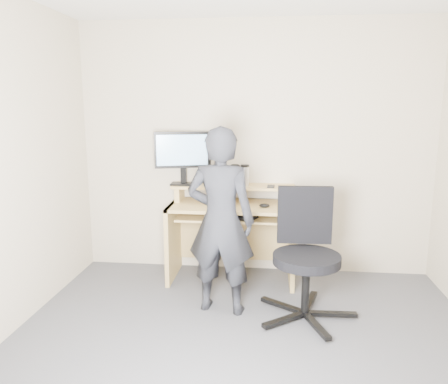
% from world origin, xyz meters
% --- Properties ---
extents(ground, '(3.50, 3.50, 0.00)m').
position_xyz_m(ground, '(0.00, 0.00, 0.00)').
color(ground, '#4C4D51').
rests_on(ground, ground).
extents(back_wall, '(3.50, 0.02, 2.50)m').
position_xyz_m(back_wall, '(0.00, 1.75, 1.25)').
color(back_wall, beige).
rests_on(back_wall, ground).
extents(desk, '(1.20, 0.60, 0.91)m').
position_xyz_m(desk, '(-0.20, 1.53, 0.55)').
color(desk, tan).
rests_on(desk, ground).
extents(monitor, '(0.54, 0.19, 0.52)m').
position_xyz_m(monitor, '(-0.69, 1.57, 1.22)').
color(monitor, black).
rests_on(monitor, desk).
extents(external_drive, '(0.10, 0.14, 0.20)m').
position_xyz_m(external_drive, '(-0.18, 1.60, 1.01)').
color(external_drive, black).
rests_on(external_drive, desk).
extents(travel_mug, '(0.09, 0.09, 0.19)m').
position_xyz_m(travel_mug, '(-0.09, 1.59, 1.00)').
color(travel_mug, silver).
rests_on(travel_mug, desk).
extents(smartphone, '(0.08, 0.13, 0.01)m').
position_xyz_m(smartphone, '(0.17, 1.54, 0.92)').
color(smartphone, black).
rests_on(smartphone, desk).
extents(charger, '(0.05, 0.04, 0.03)m').
position_xyz_m(charger, '(-0.45, 1.54, 0.93)').
color(charger, black).
rests_on(charger, desk).
extents(headphones, '(0.19, 0.19, 0.06)m').
position_xyz_m(headphones, '(-0.46, 1.65, 0.92)').
color(headphones, silver).
rests_on(headphones, desk).
extents(keyboard, '(0.49, 0.35, 0.03)m').
position_xyz_m(keyboard, '(-0.19, 1.36, 0.67)').
color(keyboard, black).
rests_on(keyboard, desk).
extents(mouse, '(0.11, 0.09, 0.04)m').
position_xyz_m(mouse, '(0.11, 1.35, 0.77)').
color(mouse, black).
rests_on(mouse, desk).
extents(office_chair, '(0.77, 0.80, 1.01)m').
position_xyz_m(office_chair, '(0.45, 0.77, 0.55)').
color(office_chair, black).
rests_on(office_chair, ground).
extents(person, '(0.60, 0.44, 1.53)m').
position_xyz_m(person, '(-0.23, 0.77, 0.76)').
color(person, black).
rests_on(person, ground).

